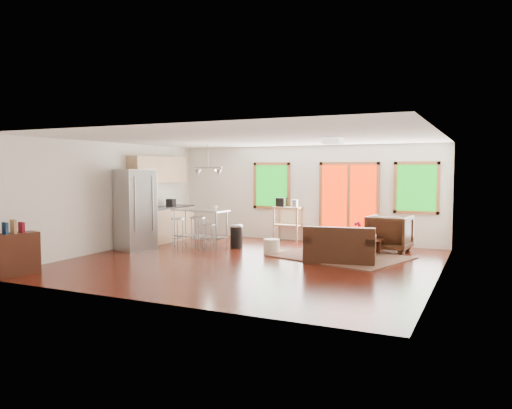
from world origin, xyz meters
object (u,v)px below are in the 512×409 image
at_px(rug, 340,257).
at_px(ottoman, 329,241).
at_px(kitchen_cart, 287,211).
at_px(island, 200,221).
at_px(armchair, 389,231).
at_px(coffee_table, 360,240).
at_px(loveseat, 340,248).
at_px(refrigerator, 136,210).

distance_m(rug, ottoman, 1.18).
relative_size(rug, kitchen_cart, 2.28).
bearing_deg(island, armchair, 14.02).
height_order(coffee_table, island, island).
distance_m(rug, coffee_table, 0.75).
bearing_deg(loveseat, armchair, 59.76).
bearing_deg(coffee_table, island, -172.60).
relative_size(loveseat, ottoman, 2.71).
relative_size(refrigerator, kitchen_cart, 1.66).
relative_size(armchair, island, 0.63).
distance_m(rug, refrigerator, 4.99).
distance_m(rug, island, 3.75).
height_order(loveseat, kitchen_cart, kitchen_cart).
bearing_deg(kitchen_cart, coffee_table, -28.85).
relative_size(ottoman, kitchen_cart, 0.49).
bearing_deg(coffee_table, ottoman, 154.48).
height_order(loveseat, refrigerator, refrigerator).
distance_m(coffee_table, refrigerator, 5.40).
relative_size(loveseat, refrigerator, 0.80).
xyz_separation_m(loveseat, coffee_table, (0.14, 1.23, 0.01)).
distance_m(loveseat, kitchen_cart, 3.38).
bearing_deg(ottoman, kitchen_cart, 149.28).
xyz_separation_m(armchair, ottoman, (-1.41, -0.20, -0.29)).
distance_m(ottoman, kitchen_cart, 1.81).
relative_size(rug, refrigerator, 1.38).
relative_size(ottoman, island, 0.38).
xyz_separation_m(coffee_table, island, (-3.99, -0.52, 0.33)).
xyz_separation_m(island, kitchen_cart, (1.66, 1.81, 0.16)).
xyz_separation_m(rug, armchair, (0.85, 1.22, 0.47)).
distance_m(armchair, ottoman, 1.46).
bearing_deg(island, kitchen_cart, 47.39).
distance_m(refrigerator, kitchen_cart, 4.09).
bearing_deg(ottoman, loveseat, -66.19).
relative_size(loveseat, kitchen_cart, 1.34).
distance_m(island, kitchen_cart, 2.46).
bearing_deg(loveseat, ottoman, 103.99).
xyz_separation_m(loveseat, kitchen_cart, (-2.19, 2.52, 0.50)).
height_order(armchair, ottoman, armchair).
xyz_separation_m(coffee_table, ottoman, (-0.87, 0.41, -0.12)).
height_order(armchair, island, armchair).
xyz_separation_m(rug, kitchen_cart, (-2.03, 1.90, 0.79)).
distance_m(refrigerator, island, 1.67).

